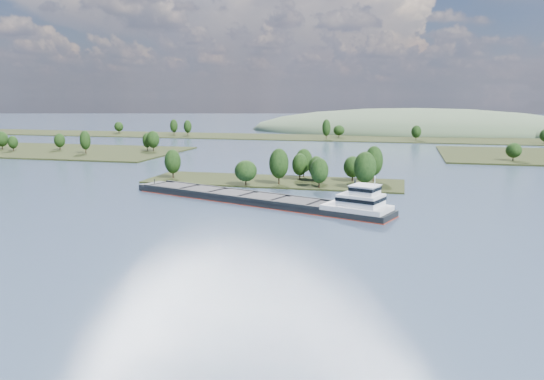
# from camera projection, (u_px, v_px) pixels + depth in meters

# --- Properties ---
(ground) EXTENTS (1800.00, 1800.00, 0.00)m
(ground) POSITION_uv_depth(u_px,v_px,m) (223.00, 215.00, 150.35)
(ground) COLOR #3D5169
(ground) RESTS_ON ground
(tree_island) EXTENTS (100.00, 33.30, 15.05)m
(tree_island) POSITION_uv_depth(u_px,v_px,m) (292.00, 172.00, 203.85)
(tree_island) COLOR black
(tree_island) RESTS_ON ground
(back_shoreline) EXTENTS (900.00, 60.00, 16.38)m
(back_shoreline) POSITION_uv_depth(u_px,v_px,m) (350.00, 138.00, 415.67)
(back_shoreline) COLOR black
(back_shoreline) RESTS_ON ground
(hill_west) EXTENTS (320.00, 160.00, 44.00)m
(hill_west) POSITION_uv_depth(u_px,v_px,m) (416.00, 131.00, 499.32)
(hill_west) COLOR #465C3F
(hill_west) RESTS_ON ground
(cargo_barge) EXTENTS (90.73, 40.77, 12.49)m
(cargo_barge) POSITION_uv_depth(u_px,v_px,m) (270.00, 200.00, 164.52)
(cargo_barge) COLOR black
(cargo_barge) RESTS_ON ground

